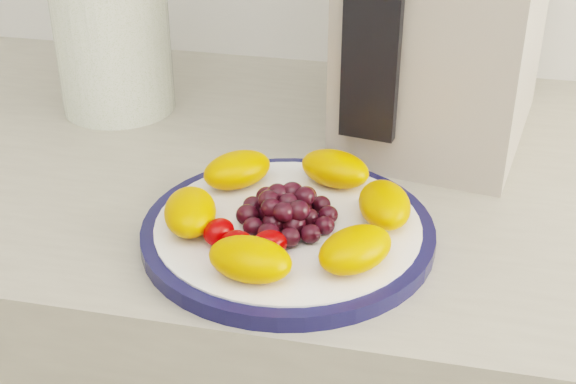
# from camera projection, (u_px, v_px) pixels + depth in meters

# --- Properties ---
(plate_rim) EXTENTS (0.27, 0.27, 0.01)m
(plate_rim) POSITION_uv_depth(u_px,v_px,m) (288.00, 232.00, 0.73)
(plate_rim) COLOR #11133A
(plate_rim) RESTS_ON counter
(plate_face) EXTENTS (0.24, 0.24, 0.02)m
(plate_face) POSITION_uv_depth(u_px,v_px,m) (288.00, 231.00, 0.73)
(plate_face) COLOR white
(plate_face) RESTS_ON counter
(canister) EXTENTS (0.18, 0.18, 0.16)m
(canister) POSITION_uv_depth(u_px,v_px,m) (114.00, 45.00, 0.96)
(canister) COLOR #496B13
(canister) RESTS_ON counter
(appliance_panel) EXTENTS (0.06, 0.03, 0.24)m
(appliance_panel) POSITION_uv_depth(u_px,v_px,m) (374.00, 20.00, 0.76)
(appliance_panel) COLOR black
(appliance_panel) RESTS_ON appliance_body
(fruit_plate) EXTENTS (0.23, 0.23, 0.03)m
(fruit_plate) POSITION_uv_depth(u_px,v_px,m) (287.00, 211.00, 0.72)
(fruit_plate) COLOR orange
(fruit_plate) RESTS_ON plate_face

